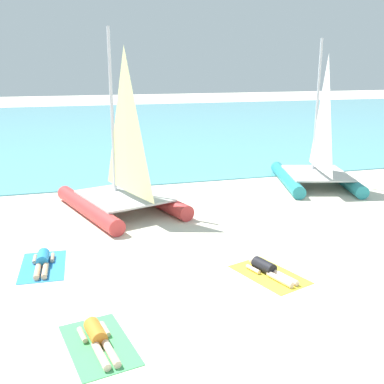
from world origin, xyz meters
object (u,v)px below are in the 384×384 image
(sunbather_middle, at_px, (98,337))
(towel_right, at_px, (269,274))
(sunbather_left, at_px, (43,261))
(sailboat_red, at_px, (122,186))
(towel_left, at_px, (43,266))
(sunbather_right, at_px, (268,269))
(towel_middle, at_px, (99,345))
(sailboat_teal, at_px, (317,165))

(sunbather_middle, height_order, towel_right, sunbather_middle)
(sunbather_left, distance_m, sunbather_middle, 4.02)
(sailboat_red, relative_size, towel_left, 3.27)
(towel_left, height_order, sunbather_middle, sunbather_middle)
(sailboat_red, distance_m, sunbather_right, 6.68)
(towel_left, xyz_separation_m, towel_middle, (1.07, -3.88, 0.00))
(sailboat_teal, xyz_separation_m, sunbather_left, (-11.01, -5.23, -0.76))
(sunbather_middle, bearing_deg, sailboat_teal, 31.70)
(sailboat_teal, bearing_deg, towel_left, -138.93)
(sailboat_teal, distance_m, sunbather_middle, 13.51)
(sailboat_red, bearing_deg, sunbather_left, -140.99)
(sailboat_teal, height_order, sunbather_middle, sailboat_teal)
(towel_left, xyz_separation_m, towel_right, (5.38, -2.06, 0.00))
(towel_right, bearing_deg, towel_left, 159.02)
(towel_right, xyz_separation_m, sunbather_right, (-0.02, 0.06, 0.13))
(sailboat_teal, relative_size, sunbather_middle, 3.84)
(sailboat_red, xyz_separation_m, towel_right, (2.74, -6.12, -0.92))
(sailboat_red, bearing_deg, towel_middle, -118.71)
(sunbather_left, bearing_deg, sailboat_teal, 28.34)
(towel_middle, height_order, towel_right, same)
(sunbather_middle, bearing_deg, sunbather_right, 12.11)
(sailboat_red, bearing_deg, towel_left, -140.59)
(sailboat_teal, xyz_separation_m, towel_middle, (-9.94, -9.17, -0.89))
(towel_middle, bearing_deg, sailboat_red, 78.80)
(sunbather_middle, bearing_deg, sunbather_left, 94.46)
(sailboat_red, bearing_deg, sunbather_middle, -118.89)
(towel_middle, bearing_deg, sunbather_middle, 100.75)
(sailboat_red, xyz_separation_m, towel_left, (-2.64, -4.05, -0.92))
(towel_right, relative_size, sunbather_right, 1.24)
(sailboat_teal, bearing_deg, towel_right, -112.06)
(towel_left, distance_m, sunbather_right, 5.72)
(sunbather_right, bearing_deg, sunbather_middle, -175.10)
(sailboat_red, distance_m, sailboat_teal, 8.46)
(towel_middle, relative_size, sunbather_middle, 1.22)
(towel_left, xyz_separation_m, sunbather_right, (5.36, -2.00, 0.13))
(sailboat_red, height_order, towel_left, sailboat_red)
(towel_left, relative_size, sunbather_middle, 1.22)
(sunbather_middle, distance_m, towel_right, 4.66)
(sunbather_middle, xyz_separation_m, towel_right, (4.32, 1.75, -0.13))
(sunbather_left, bearing_deg, towel_middle, -71.92)
(sailboat_teal, distance_m, towel_middle, 13.56)
(towel_left, bearing_deg, towel_right, -20.98)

